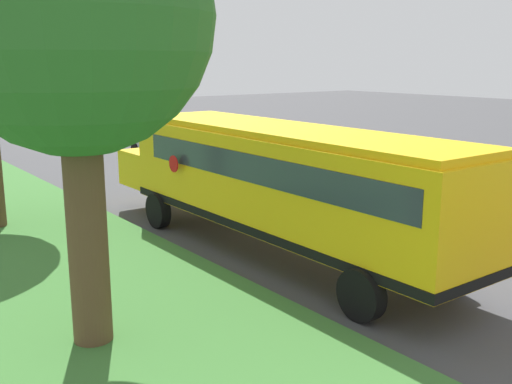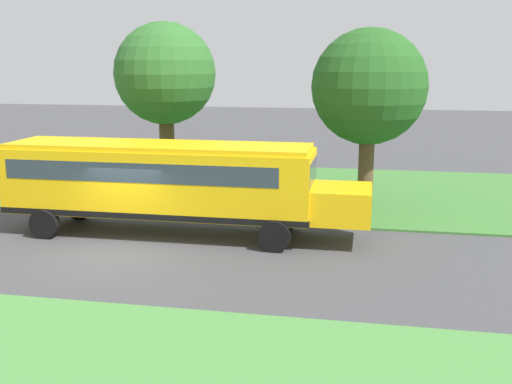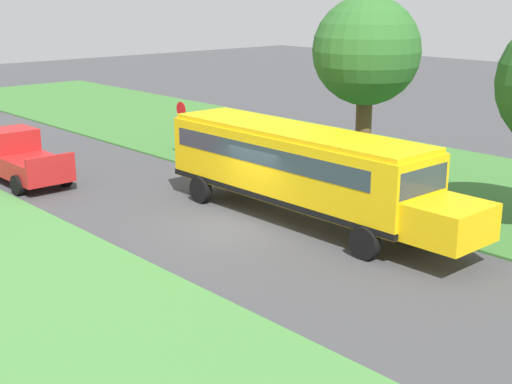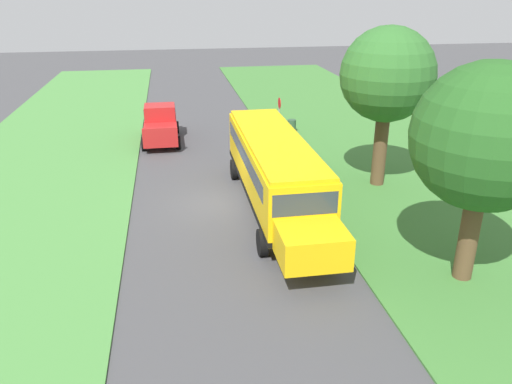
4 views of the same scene
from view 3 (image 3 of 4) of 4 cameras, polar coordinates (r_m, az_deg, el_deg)
The scene contains 7 objects.
ground_plane at distance 23.97m, azimuth -1.92°, elevation -2.78°, with size 120.00×120.00×0.00m, color #424244.
grass_verge at distance 31.07m, azimuth 12.35°, elevation 1.26°, with size 12.00×80.00×0.08m, color #3D7533.
school_bus at distance 24.17m, azimuth 3.60°, elevation 2.10°, with size 2.85×12.42×3.16m.
pickup_truck at distance 31.09m, azimuth -18.48°, elevation 2.78°, with size 2.28×5.40×2.10m.
oak_tree_beside_bus at distance 29.08m, azimuth 8.96°, elevation 11.00°, with size 4.30×4.30×7.51m.
stop_sign at distance 33.28m, azimuth -5.99°, elevation 5.48°, with size 0.08×0.68×2.74m.
trash_bin at distance 35.53m, azimuth -5.90°, elevation 4.02°, with size 0.56×0.56×0.90m, color #2D4C33.
Camera 3 is at (14.57, 17.46, 7.60)m, focal length 50.00 mm.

